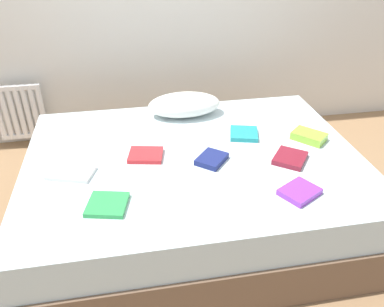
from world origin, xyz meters
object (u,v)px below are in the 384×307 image
object	(u,v)px
textbook_lime	(309,136)
textbook_white	(71,173)
textbook_purple	(300,192)
pillow	(184,105)
bed	(193,189)
radiator	(21,112)
textbook_teal	(244,134)
textbook_navy	(212,159)
textbook_red	(146,155)
textbook_green	(107,205)
textbook_maroon	(290,158)

from	to	relation	value
textbook_lime	textbook_white	distance (m)	1.45
textbook_purple	pillow	bearing A→B (deg)	82.85
bed	pillow	xyz separation A→B (m)	(0.04, 0.55, 0.33)
radiator	textbook_teal	bearing A→B (deg)	-32.70
pillow	textbook_white	distance (m)	0.96
bed	textbook_white	size ratio (longest dim) A/B	8.32
textbook_purple	textbook_white	distance (m)	1.22
textbook_navy	textbook_purple	size ratio (longest dim) A/B	0.94
bed	textbook_purple	world-z (taller)	textbook_purple
radiator	textbook_red	size ratio (longest dim) A/B	2.42
textbook_green	textbook_white	world-z (taller)	textbook_green
textbook_teal	textbook_green	bearing A→B (deg)	-131.18
textbook_white	textbook_lime	bearing A→B (deg)	23.63
textbook_navy	textbook_maroon	xyz separation A→B (m)	(0.45, -0.07, -0.00)
textbook_green	textbook_lime	world-z (taller)	textbook_lime
radiator	bed	bearing A→B (deg)	-44.21
radiator	textbook_lime	distance (m)	2.30
textbook_navy	textbook_teal	bearing A→B (deg)	-5.90
textbook_teal	textbook_white	world-z (taller)	textbook_teal
textbook_green	textbook_maroon	bearing A→B (deg)	26.16
textbook_maroon	textbook_white	bearing A→B (deg)	123.64
textbook_purple	bed	bearing A→B (deg)	104.55
textbook_purple	radiator	bearing A→B (deg)	105.56
bed	textbook_green	size ratio (longest dim) A/B	10.67
textbook_teal	textbook_maroon	bearing A→B (deg)	-46.68
bed	radiator	world-z (taller)	radiator
textbook_maroon	textbook_red	bearing A→B (deg)	114.43
radiator	textbook_purple	xyz separation A→B (m)	(1.69, -1.67, 0.19)
textbook_green	textbook_navy	bearing A→B (deg)	40.70
textbook_white	textbook_navy	bearing A→B (deg)	17.76
textbook_purple	textbook_red	bearing A→B (deg)	116.14
bed	textbook_lime	size ratio (longest dim) A/B	10.13
textbook_maroon	textbook_lime	distance (m)	0.30
textbook_navy	bed	bearing A→B (deg)	85.14
textbook_purple	textbook_white	bearing A→B (deg)	131.46
textbook_navy	textbook_teal	size ratio (longest dim) A/B	0.97
pillow	textbook_maroon	size ratio (longest dim) A/B	2.64
textbook_green	textbook_purple	bearing A→B (deg)	8.80
textbook_red	textbook_purple	bearing A→B (deg)	-22.40
radiator	textbook_maroon	bearing A→B (deg)	-37.45
radiator	textbook_white	distance (m)	1.40
textbook_maroon	radiator	bearing A→B (deg)	89.83
radiator	textbook_navy	size ratio (longest dim) A/B	2.70
textbook_navy	textbook_purple	bearing A→B (deg)	-95.85
radiator	textbook_green	xyz separation A→B (m)	(0.73, -1.59, 0.19)
pillow	textbook_green	bearing A→B (deg)	-119.62
textbook_red	textbook_green	size ratio (longest dim) A/B	1.04
textbook_purple	textbook_teal	bearing A→B (deg)	68.80
textbook_green	textbook_navy	size ratio (longest dim) A/B	1.08
radiator	textbook_navy	xyz separation A→B (m)	(1.32, -1.29, 0.20)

